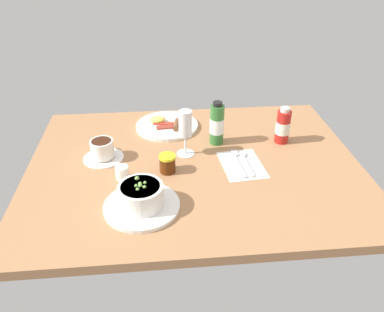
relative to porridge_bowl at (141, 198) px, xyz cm
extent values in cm
cube|color=#A8754C|center=(17.07, 21.51, -4.97)|extent=(110.00, 84.00, 3.00)
cylinder|color=white|center=(0.00, 0.00, -2.87)|extent=(21.58, 21.58, 1.20)
cylinder|color=white|center=(0.00, 0.00, 0.92)|extent=(12.66, 12.66, 6.38)
cylinder|color=beige|center=(0.00, 0.00, 3.31)|extent=(10.89, 10.89, 1.60)
sphere|color=#77AC4E|center=(-0.91, 3.54, 4.21)|extent=(1.32, 1.32, 1.32)
sphere|color=#77AC4E|center=(-1.09, 0.09, 4.21)|extent=(0.96, 0.96, 0.96)
sphere|color=#77AC4E|center=(0.04, 0.01, 4.21)|extent=(1.14, 1.14, 1.14)
sphere|color=#77AC4E|center=(-0.63, -1.55, 4.21)|extent=(0.98, 0.98, 0.98)
sphere|color=#77AC4E|center=(1.19, -0.69, 4.21)|extent=(1.02, 1.02, 1.02)
sphere|color=#77AC4E|center=(-0.03, 0.92, 4.21)|extent=(1.11, 1.11, 1.11)
sphere|color=#77AC4E|center=(1.31, 1.28, 4.21)|extent=(0.97, 0.97, 0.97)
cube|color=white|center=(32.67, 19.09, -3.32)|extent=(14.73, 19.21, 0.30)
cube|color=silver|center=(31.47, 18.09, -2.92)|extent=(2.49, 14.05, 0.50)
cube|color=silver|center=(31.47, 25.89, -2.92)|extent=(2.52, 3.79, 0.40)
cube|color=silver|center=(34.27, 18.09, -2.92)|extent=(2.20, 13.04, 0.50)
ellipsoid|color=silver|center=(34.27, 25.09, -2.87)|extent=(2.40, 4.00, 0.60)
cylinder|color=white|center=(-13.46, 27.45, -3.02)|extent=(13.58, 13.58, 0.90)
cylinder|color=white|center=(-13.46, 27.45, 0.41)|extent=(7.77, 7.77, 5.98)
cylinder|color=#3C1D0E|center=(-13.46, 27.45, 2.90)|extent=(6.60, 6.60, 1.00)
torus|color=white|center=(-14.79, 32.15, 0.71)|extent=(1.75, 3.68, 3.60)
cylinder|color=white|center=(-6.29, 14.98, -1.29)|extent=(4.16, 4.16, 4.38)
cone|color=white|center=(-5.66, 13.22, 0.38)|extent=(2.07, 2.45, 2.25)
cylinder|color=white|center=(14.59, 27.91, -3.27)|extent=(6.22, 6.22, 0.40)
cylinder|color=white|center=(14.59, 27.91, 0.35)|extent=(0.80, 0.80, 6.84)
cylinder|color=white|center=(14.59, 27.91, 8.27)|extent=(4.51, 4.51, 9.01)
cylinder|color=#EDEDB3|center=(14.59, 27.91, 6.92)|extent=(3.70, 3.70, 5.40)
cylinder|color=#50230A|center=(7.98, 17.58, -0.88)|extent=(5.14, 5.14, 5.18)
cylinder|color=yellow|center=(7.98, 17.58, 2.11)|extent=(5.39, 5.39, 0.80)
cylinder|color=#B21E19|center=(49.99, 33.15, 2.56)|extent=(4.98, 4.98, 12.06)
cylinder|color=silver|center=(49.99, 33.15, 2.31)|extent=(5.08, 5.08, 4.58)
cylinder|color=silver|center=(49.99, 33.15, 9.34)|extent=(3.24, 3.24, 1.51)
cylinder|color=#337233|center=(26.31, 34.57, 3.83)|extent=(4.99, 4.99, 14.60)
cylinder|color=white|center=(26.31, 34.57, 3.54)|extent=(5.09, 5.09, 5.55)
cylinder|color=black|center=(26.31, 34.57, 11.85)|extent=(3.24, 3.24, 1.43)
cylinder|color=white|center=(8.93, 48.11, -2.77)|extent=(24.00, 24.00, 1.40)
cube|color=#A83828|center=(8.11, 48.08, -1.77)|extent=(9.31, 4.47, 0.60)
cube|color=#963828|center=(9.32, 45.13, -1.77)|extent=(9.17, 3.13, 0.60)
cylinder|color=brown|center=(12.53, 45.11, -0.87)|extent=(3.28, 7.26, 2.20)
ellipsoid|color=#F2D859|center=(5.33, 50.51, -1.07)|extent=(6.00, 4.80, 2.40)
camera|label=1|loc=(6.25, -85.26, 66.47)|focal=35.91mm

